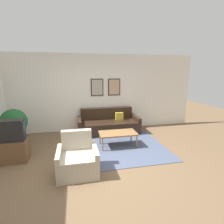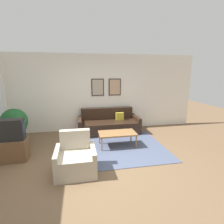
% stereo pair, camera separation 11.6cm
% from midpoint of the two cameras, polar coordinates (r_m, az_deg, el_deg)
% --- Properties ---
extents(ground_plane, '(16.00, 16.00, 0.00)m').
position_cam_midpoint_polar(ground_plane, '(4.22, -5.51, -16.51)').
color(ground_plane, brown).
extents(area_rug, '(2.43, 2.27, 0.01)m').
position_cam_midpoint_polar(area_rug, '(5.04, 2.29, -11.29)').
color(area_rug, '#4C5670').
rests_on(area_rug, ground_plane).
extents(wall_back, '(8.00, 0.09, 2.70)m').
position_cam_midpoint_polar(wall_back, '(6.31, -8.50, 6.16)').
color(wall_back, white).
rests_on(wall_back, ground_plane).
extents(couch, '(2.10, 0.90, 0.82)m').
position_cam_midpoint_polar(couch, '(6.15, -1.78, -4.07)').
color(couch, black).
rests_on(couch, ground_plane).
extents(coffee_table, '(1.04, 0.57, 0.41)m').
position_cam_midpoint_polar(coffee_table, '(4.97, 1.26, -7.09)').
color(coffee_table, olive).
rests_on(coffee_table, ground_plane).
extents(tv_stand, '(0.73, 0.43, 0.51)m').
position_cam_midpoint_polar(tv_stand, '(4.85, -30.61, -10.93)').
color(tv_stand, brown).
rests_on(tv_stand, ground_plane).
extents(tv, '(0.67, 0.28, 0.50)m').
position_cam_midpoint_polar(tv, '(4.69, -31.27, -5.21)').
color(tv, black).
rests_on(tv, tv_stand).
extents(armchair, '(0.82, 0.76, 0.84)m').
position_cam_midpoint_polar(armchair, '(3.86, -12.03, -14.99)').
color(armchair, '#B2A893').
rests_on(armchair, ground_plane).
extents(potted_plant_tall, '(0.70, 0.70, 1.11)m').
position_cam_midpoint_polar(potted_plant_tall, '(5.45, -29.92, -3.21)').
color(potted_plant_tall, '#935638').
rests_on(potted_plant_tall, ground_plane).
extents(potted_plant_by_window, '(0.46, 0.46, 0.72)m').
position_cam_midpoint_polar(potted_plant_by_window, '(5.96, -28.81, -4.70)').
color(potted_plant_by_window, slate).
rests_on(potted_plant_by_window, ground_plane).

